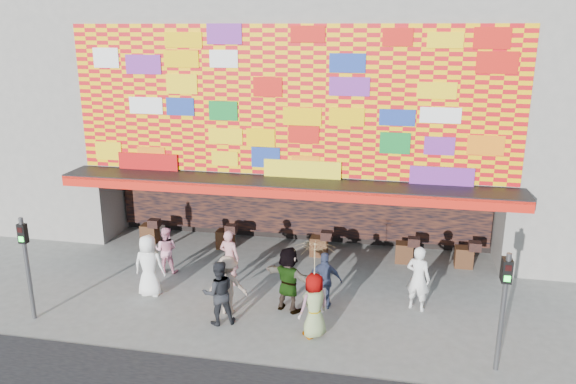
{
  "coord_description": "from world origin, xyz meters",
  "views": [
    {
      "loc": [
        3.63,
        -13.98,
        7.9
      ],
      "look_at": [
        0.4,
        2.0,
        3.09
      ],
      "focal_mm": 35.0,
      "sensor_mm": 36.0,
      "label": 1
    }
  ],
  "objects_px": {
    "ped_g": "(314,305)",
    "parasol": "(315,260)",
    "ped_a": "(149,266)",
    "ped_f": "(289,279)",
    "ped_h": "(418,278)",
    "ped_c": "(219,293)",
    "signal_left": "(26,257)",
    "ped_i": "(166,250)",
    "signal_right": "(504,299)",
    "ped_b": "(229,257)",
    "ped_e": "(325,280)",
    "ped_d": "(228,285)"
  },
  "relations": [
    {
      "from": "signal_right",
      "to": "parasol",
      "type": "relative_size",
      "value": 1.56
    },
    {
      "from": "ped_e",
      "to": "ped_g",
      "type": "xyz_separation_m",
      "value": [
        -0.06,
        -1.63,
        0.03
      ]
    },
    {
      "from": "ped_d",
      "to": "ped_i",
      "type": "height_order",
      "value": "ped_d"
    },
    {
      "from": "ped_h",
      "to": "parasol",
      "type": "height_order",
      "value": "parasol"
    },
    {
      "from": "ped_b",
      "to": "ped_e",
      "type": "bearing_deg",
      "value": 175.1
    },
    {
      "from": "ped_b",
      "to": "ped_g",
      "type": "bearing_deg",
      "value": 152.16
    },
    {
      "from": "parasol",
      "to": "ped_a",
      "type": "bearing_deg",
      "value": 165.56
    },
    {
      "from": "ped_g",
      "to": "parasol",
      "type": "distance_m",
      "value": 1.29
    },
    {
      "from": "signal_right",
      "to": "ped_d",
      "type": "relative_size",
      "value": 1.73
    },
    {
      "from": "ped_i",
      "to": "parasol",
      "type": "relative_size",
      "value": 0.82
    },
    {
      "from": "ped_h",
      "to": "ped_f",
      "type": "bearing_deg",
      "value": 35.22
    },
    {
      "from": "ped_c",
      "to": "ped_f",
      "type": "relative_size",
      "value": 0.95
    },
    {
      "from": "ped_a",
      "to": "parasol",
      "type": "bearing_deg",
      "value": 163.99
    },
    {
      "from": "signal_left",
      "to": "ped_c",
      "type": "xyz_separation_m",
      "value": [
        5.21,
        0.79,
        -0.94
      ]
    },
    {
      "from": "ped_i",
      "to": "ped_h",
      "type": "bearing_deg",
      "value": 168.86
    },
    {
      "from": "signal_left",
      "to": "ped_a",
      "type": "height_order",
      "value": "signal_left"
    },
    {
      "from": "signal_left",
      "to": "ped_i",
      "type": "xyz_separation_m",
      "value": [
        2.42,
        3.69,
        -1.08
      ]
    },
    {
      "from": "ped_e",
      "to": "ped_g",
      "type": "relative_size",
      "value": 0.96
    },
    {
      "from": "ped_f",
      "to": "ped_c",
      "type": "bearing_deg",
      "value": 55.73
    },
    {
      "from": "ped_c",
      "to": "ped_f",
      "type": "xyz_separation_m",
      "value": [
        1.73,
        1.1,
        0.05
      ]
    },
    {
      "from": "signal_right",
      "to": "ped_b",
      "type": "distance_m",
      "value": 8.35
    },
    {
      "from": "ped_a",
      "to": "ped_f",
      "type": "bearing_deg",
      "value": 177.03
    },
    {
      "from": "signal_left",
      "to": "ped_i",
      "type": "height_order",
      "value": "signal_left"
    },
    {
      "from": "ped_f",
      "to": "parasol",
      "type": "height_order",
      "value": "parasol"
    },
    {
      "from": "signal_left",
      "to": "ped_i",
      "type": "distance_m",
      "value": 4.55
    },
    {
      "from": "ped_b",
      "to": "ped_d",
      "type": "height_order",
      "value": "ped_b"
    },
    {
      "from": "ped_e",
      "to": "ped_f",
      "type": "bearing_deg",
      "value": 20.81
    },
    {
      "from": "parasol",
      "to": "ped_i",
      "type": "bearing_deg",
      "value": 150.8
    },
    {
      "from": "ped_h",
      "to": "ped_c",
      "type": "bearing_deg",
      "value": 42.24
    },
    {
      "from": "signal_left",
      "to": "ped_e",
      "type": "relative_size",
      "value": 1.75
    },
    {
      "from": "ped_e",
      "to": "parasol",
      "type": "height_order",
      "value": "parasol"
    },
    {
      "from": "ped_g",
      "to": "ped_h",
      "type": "xyz_separation_m",
      "value": [
        2.7,
        2.06,
        0.08
      ]
    },
    {
      "from": "ped_g",
      "to": "ped_h",
      "type": "distance_m",
      "value": 3.4
    },
    {
      "from": "ped_b",
      "to": "ped_c",
      "type": "xyz_separation_m",
      "value": [
        0.44,
        -2.44,
        0.01
      ]
    },
    {
      "from": "ped_i",
      "to": "parasol",
      "type": "xyz_separation_m",
      "value": [
        5.45,
        -3.05,
        1.4
      ]
    },
    {
      "from": "ped_b",
      "to": "ped_f",
      "type": "xyz_separation_m",
      "value": [
        2.18,
        -1.33,
        0.07
      ]
    },
    {
      "from": "ped_e",
      "to": "parasol",
      "type": "bearing_deg",
      "value": 87.89
    },
    {
      "from": "ped_f",
      "to": "ped_i",
      "type": "distance_m",
      "value": 4.87
    },
    {
      "from": "ped_h",
      "to": "ped_i",
      "type": "bearing_deg",
      "value": 15.7
    },
    {
      "from": "ped_h",
      "to": "ped_e",
      "type": "bearing_deg",
      "value": 31.99
    },
    {
      "from": "ped_d",
      "to": "ped_c",
      "type": "bearing_deg",
      "value": 81.39
    },
    {
      "from": "ped_a",
      "to": "ped_f",
      "type": "distance_m",
      "value": 4.33
    },
    {
      "from": "signal_left",
      "to": "parasol",
      "type": "distance_m",
      "value": 7.91
    },
    {
      "from": "ped_d",
      "to": "ped_g",
      "type": "xyz_separation_m",
      "value": [
        2.6,
        -0.76,
        0.02
      ]
    },
    {
      "from": "ped_a",
      "to": "ped_h",
      "type": "xyz_separation_m",
      "value": [
        7.96,
        0.71,
        0.0
      ]
    },
    {
      "from": "signal_right",
      "to": "ped_a",
      "type": "height_order",
      "value": "signal_right"
    },
    {
      "from": "ped_b",
      "to": "ped_d",
      "type": "distance_m",
      "value": 1.89
    },
    {
      "from": "ped_c",
      "to": "ped_d",
      "type": "relative_size",
      "value": 1.06
    },
    {
      "from": "signal_right",
      "to": "ped_i",
      "type": "bearing_deg",
      "value": 159.69
    },
    {
      "from": "ped_d",
      "to": "ped_h",
      "type": "bearing_deg",
      "value": -168.64
    }
  ]
}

